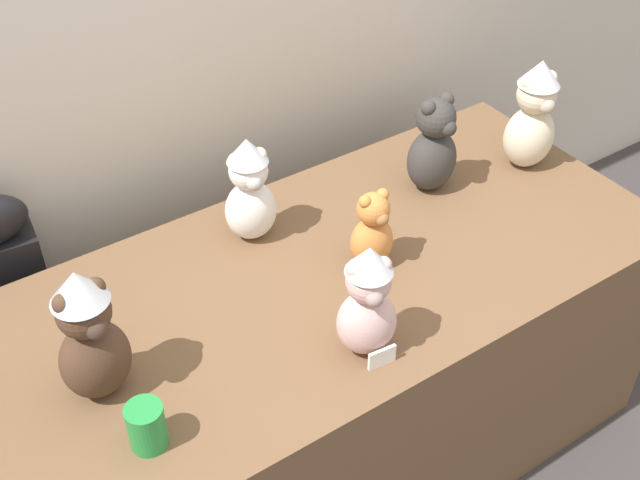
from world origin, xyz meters
TOP-DOWN VIEW (x-y plane):
  - display_table at (0.00, 0.25)m, footprint 1.91×0.84m
  - instrument_case at (-0.70, 0.80)m, footprint 0.29×0.15m
  - teddy_bear_ginger at (0.14, 0.22)m, footprint 0.12×0.10m
  - teddy_bear_snow at (-0.06, 0.49)m, footprint 0.16×0.14m
  - teddy_bear_cocoa at (-0.61, 0.21)m, footprint 0.17×0.15m
  - teddy_bear_charcoal at (0.48, 0.39)m, footprint 0.16×0.14m
  - teddy_bear_cream at (0.80, 0.32)m, footprint 0.18×0.16m
  - teddy_bear_blush at (-0.05, -0.02)m, footprint 0.17×0.16m
  - party_cup_green at (-0.58, 0.02)m, footprint 0.08×0.08m
  - name_card_front_left at (-0.05, -0.08)m, footprint 0.07×0.02m

SIDE VIEW (x-z plane):
  - display_table at x=0.00m, z-range 0.00..0.76m
  - instrument_case at x=-0.70m, z-range 0.00..0.96m
  - name_card_front_left at x=-0.05m, z-range 0.76..0.81m
  - party_cup_green at x=-0.58m, z-range 0.76..0.87m
  - teddy_bear_ginger at x=0.14m, z-range 0.75..0.98m
  - teddy_bear_charcoal at x=0.48m, z-range 0.75..1.05m
  - teddy_bear_blush at x=-0.05m, z-range 0.76..1.06m
  - teddy_bear_snow at x=-0.06m, z-range 0.76..1.07m
  - teddy_bear_cream at x=0.80m, z-range 0.76..1.10m
  - teddy_bear_cocoa at x=-0.61m, z-range 0.76..1.10m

